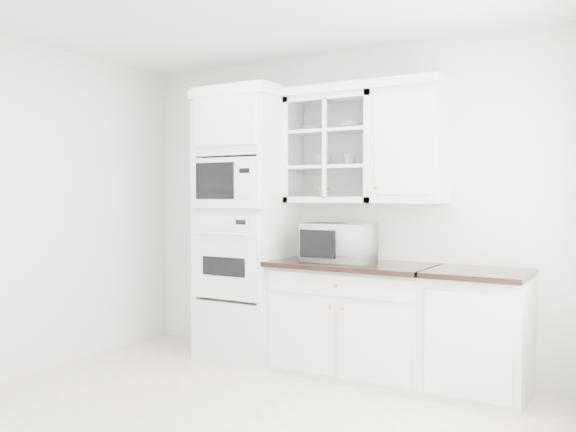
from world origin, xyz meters
The scene contains 13 objects.
ground centered at (0.00, 0.00, 0.01)m, with size 4.00×3.50×0.01m, color beige.
room_shell centered at (0.00, 0.43, 1.78)m, with size 4.00×3.50×2.70m.
oven_column centered at (-0.75, 1.42, 1.20)m, with size 0.76×0.68×2.40m.
base_cabinet_run centered at (0.28, 1.45, 0.46)m, with size 1.32×0.67×0.92m.
extra_base_cabinet centered at (1.28, 1.45, 0.46)m, with size 0.72×0.67×0.92m.
upper_cabinet_glass centered at (0.03, 1.58, 1.85)m, with size 0.80×0.33×0.90m.
upper_cabinet_solid centered at (0.71, 1.58, 1.85)m, with size 0.55×0.33×0.90m, color white.
crown_molding centered at (-0.07, 1.56, 2.33)m, with size 2.14×0.38×0.07m, color white.
countertop_microwave centered at (0.16, 1.43, 1.08)m, with size 0.55×0.45×0.32m, color white.
bowl_a centered at (-0.17, 1.60, 2.04)m, with size 0.20×0.20×0.05m, color white.
bowl_b centered at (0.18, 1.58, 2.04)m, with size 0.19×0.19×0.06m, color white.
cup_a centered at (-0.07, 1.59, 1.76)m, with size 0.13×0.13×0.10m, color white.
cup_b centered at (0.18, 1.58, 1.76)m, with size 0.10×0.10×0.10m, color white.
Camera 1 is at (2.35, -3.04, 1.47)m, focal length 38.00 mm.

